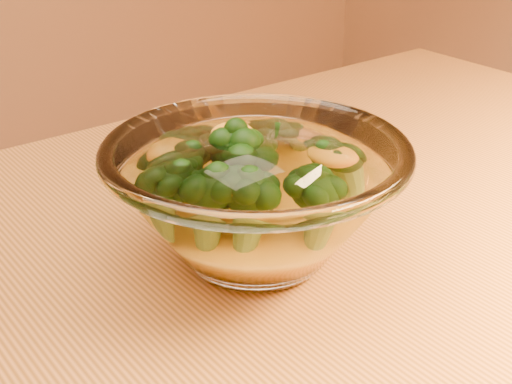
% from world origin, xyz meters
% --- Properties ---
extents(table, '(1.20, 0.80, 0.75)m').
position_xyz_m(table, '(0.00, 0.00, 0.65)').
color(table, '#B87337').
rests_on(table, ground).
extents(glass_bowl, '(0.25, 0.25, 0.11)m').
position_xyz_m(glass_bowl, '(-0.03, 0.04, 0.81)').
color(glass_bowl, white).
rests_on(glass_bowl, table).
extents(cheese_sauce, '(0.13, 0.13, 0.04)m').
position_xyz_m(cheese_sauce, '(-0.03, 0.04, 0.78)').
color(cheese_sauce, orange).
rests_on(cheese_sauce, glass_bowl).
extents(broccoli_heap, '(0.17, 0.17, 0.08)m').
position_xyz_m(broccoli_heap, '(-0.03, 0.05, 0.82)').
color(broccoli_heap, black).
rests_on(broccoli_heap, cheese_sauce).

